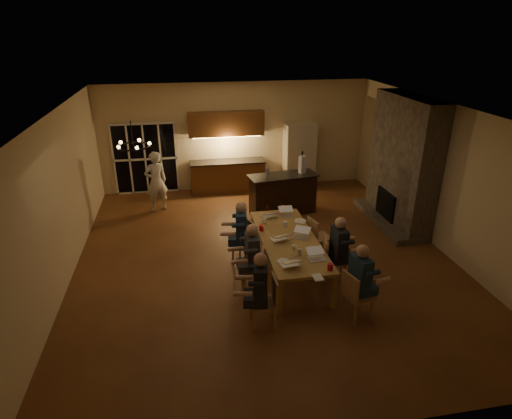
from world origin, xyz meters
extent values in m
plane|color=brown|center=(0.00, 0.00, 0.00)|extent=(9.00, 9.00, 0.00)
cube|color=beige|center=(0.00, 4.52, 1.60)|extent=(8.00, 0.04, 3.20)
cube|color=beige|center=(-4.02, 0.00, 1.60)|extent=(0.04, 9.00, 3.20)
cube|color=beige|center=(4.02, 0.00, 1.60)|extent=(0.04, 9.00, 3.20)
cube|color=white|center=(0.00, 0.00, 3.22)|extent=(8.00, 9.00, 0.04)
cube|color=black|center=(-2.70, 4.47, 1.05)|extent=(1.86, 0.08, 2.10)
cube|color=#625B4D|center=(3.70, 1.20, 1.60)|extent=(0.58, 2.50, 3.20)
cube|color=beige|center=(1.90, 4.15, 1.00)|extent=(0.90, 0.68, 2.00)
cube|color=tan|center=(0.38, -0.66, 0.38)|extent=(1.10, 2.88, 0.75)
cube|color=black|center=(0.95, 2.26, 0.54)|extent=(1.89, 0.93, 1.08)
imported|color=silver|center=(-2.36, 3.04, 0.83)|extent=(0.71, 0.60, 1.66)
torus|color=black|center=(-2.45, -0.51, 2.75)|extent=(0.59, 0.59, 0.03)
cylinder|color=white|center=(0.35, -1.12, 0.80)|extent=(0.08, 0.08, 0.10)
cylinder|color=white|center=(0.44, -0.07, 0.80)|extent=(0.09, 0.09, 0.10)
cylinder|color=white|center=(0.03, 0.14, 0.80)|extent=(0.09, 0.09, 0.10)
cylinder|color=red|center=(0.80, -1.94, 0.81)|extent=(0.10, 0.10, 0.12)
cylinder|color=red|center=(-0.10, -0.20, 0.81)|extent=(0.10, 0.10, 0.12)
cylinder|color=red|center=(0.57, 0.73, 0.81)|extent=(0.09, 0.09, 0.12)
cylinder|color=#B2B2B7|center=(0.41, -1.33, 0.81)|extent=(0.07, 0.07, 0.12)
cylinder|color=#3F0F0C|center=(0.24, 0.81, 0.81)|extent=(0.06, 0.06, 0.12)
cylinder|color=white|center=(0.70, -1.20, 0.76)|extent=(0.25, 0.25, 0.02)
cylinder|color=white|center=(0.05, -1.53, 0.76)|extent=(0.23, 0.23, 0.02)
cylinder|color=white|center=(0.83, 0.09, 0.76)|extent=(0.26, 0.26, 0.02)
cube|color=white|center=(0.51, -2.14, 0.76)|extent=(0.16, 0.23, 0.01)
cylinder|color=#99999E|center=(0.51, 2.19, 1.20)|extent=(0.08, 0.08, 0.24)
cube|color=silver|center=(1.47, 2.32, 1.31)|extent=(0.19, 0.19, 0.47)
camera|label=1|loc=(-1.62, -8.07, 4.72)|focal=30.00mm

